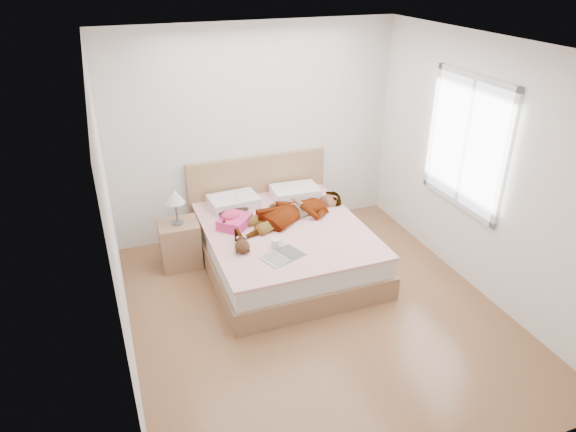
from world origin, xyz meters
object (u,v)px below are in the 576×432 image
object	(u,v)px
woman	(289,209)
plush_toy	(242,245)
magazine	(284,256)
nightstand	(180,241)
towel	(234,220)
coffee_mug	(275,243)
bed	(282,242)
phone	(237,197)

from	to	relation	value
woman	plush_toy	bearing A→B (deg)	-68.07
magazine	plush_toy	size ratio (longest dim) A/B	1.94
nightstand	towel	bearing A→B (deg)	-21.42
coffee_mug	bed	bearing A→B (deg)	62.36
phone	nightstand	xyz separation A→B (m)	(-0.74, -0.15, -0.36)
woman	bed	distance (m)	0.38
bed	magazine	xyz separation A→B (m)	(-0.23, -0.67, 0.24)
phone	towel	xyz separation A→B (m)	(-0.15, -0.38, -0.09)
phone	towel	size ratio (longest dim) A/B	0.19
magazine	plush_toy	distance (m)	0.44
magazine	nightstand	xyz separation A→B (m)	(-0.90, 1.04, -0.20)
coffee_mug	phone	bearing A→B (deg)	97.76
plush_toy	towel	bearing A→B (deg)	83.97
plush_toy	nightstand	world-z (taller)	nightstand
bed	nightstand	size ratio (longest dim) A/B	2.18
magazine	nightstand	world-z (taller)	nightstand
towel	plush_toy	xyz separation A→B (m)	(-0.06, -0.56, -0.01)
woman	towel	world-z (taller)	woman
plush_toy	magazine	bearing A→B (deg)	-34.10
coffee_mug	nightstand	bearing A→B (deg)	136.38
bed	coffee_mug	size ratio (longest dim) A/B	16.08
nightstand	magazine	bearing A→B (deg)	-49.20
bed	nightstand	xyz separation A→B (m)	(-1.12, 0.37, 0.04)
magazine	coffee_mug	world-z (taller)	coffee_mug
bed	woman	bearing A→B (deg)	44.57
woman	phone	xyz separation A→B (m)	(-0.50, 0.40, 0.06)
phone	coffee_mug	world-z (taller)	phone
magazine	nightstand	distance (m)	1.39
bed	plush_toy	bearing A→B (deg)	-144.53
phone	bed	bearing A→B (deg)	-69.16
woman	towel	size ratio (longest dim) A/B	3.44
towel	magazine	bearing A→B (deg)	-69.30
phone	nightstand	world-z (taller)	nightstand
coffee_mug	woman	bearing A→B (deg)	58.05
bed	towel	bearing A→B (deg)	165.37
woman	magazine	size ratio (longest dim) A/B	3.20
phone	nightstand	size ratio (longest dim) A/B	0.09
bed	coffee_mug	distance (m)	0.60
towel	coffee_mug	distance (m)	0.67
coffee_mug	plush_toy	size ratio (longest dim) A/B	0.51
bed	nightstand	world-z (taller)	bed
plush_toy	bed	bearing A→B (deg)	35.47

